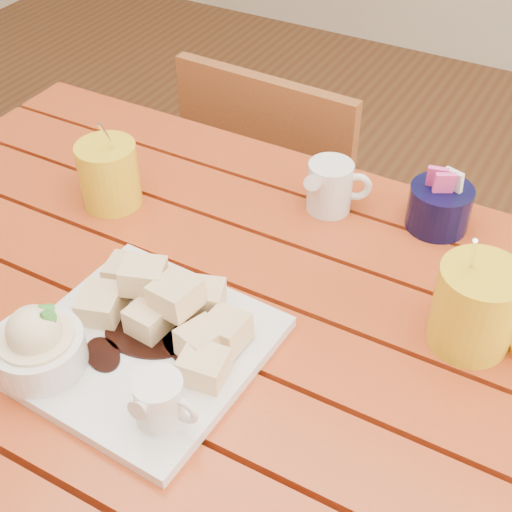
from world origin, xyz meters
The scene contains 7 objects.
table centered at (0.00, 0.00, 0.64)m, with size 1.20×0.79×0.75m.
dessert_plate centered at (-0.05, -0.11, 0.78)m, with size 0.28×0.28×0.11m.
coffee_mug_left centered at (-0.26, 0.13, 0.80)m, with size 0.12×0.09×0.15m.
coffee_mug_right centered at (0.30, 0.11, 0.81)m, with size 0.14×0.10×0.17m.
cream_pitcher centered at (0.04, 0.28, 0.79)m, with size 0.10×0.08×0.08m.
sugar_caddy centered at (0.19, 0.31, 0.79)m, with size 0.09×0.09×0.10m.
chair_far centered at (-0.20, 0.61, 0.45)m, with size 0.39×0.39×0.81m.
Camera 1 is at (0.36, -0.54, 1.40)m, focal length 50.00 mm.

